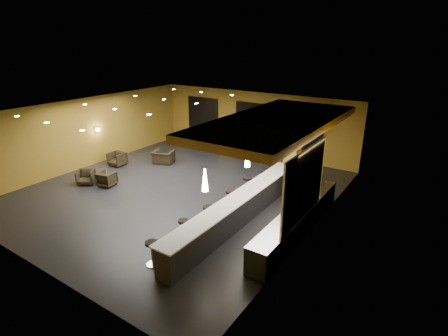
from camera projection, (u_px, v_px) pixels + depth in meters
The scene contains 35 objects.
floor at pixel (180, 191), 15.32m from camera, with size 12.00×13.00×0.10m, color black.
ceiling at pixel (176, 110), 14.06m from camera, with size 12.00×13.00×0.10m, color black.
wall_back at pixel (254, 123), 19.80m from camera, with size 12.00×0.10×3.50m, color olive.
wall_front at pixel (21, 213), 9.57m from camera, with size 12.00×0.10×3.50m, color olive.
wall_left at pixel (87, 132), 17.82m from camera, with size 0.10×13.00×3.50m, color olive.
wall_right at pixel (317, 183), 11.55m from camera, with size 0.10×13.00×3.50m, color olive.
wood_soffit at pixel (277, 122), 12.84m from camera, with size 3.60×8.00×0.28m, color #BD8C37.
window_left at pixel (203, 117), 21.55m from camera, with size 2.20×0.06×2.40m, color black.
window_center at pixel (253, 124), 19.74m from camera, with size 2.20×0.06×2.40m, color black.
window_right at pixel (303, 131), 18.18m from camera, with size 2.20×0.06×2.40m, color black.
tile_backsplash at pixel (304, 186), 10.73m from camera, with size 0.06×3.20×2.40m, color white.
bar_counter at pixel (239, 210), 12.45m from camera, with size 0.60×8.00×1.00m, color black.
bar_top at pixel (239, 197), 12.27m from camera, with size 0.78×8.10×0.05m, color silver.
prep_counter at pixel (297, 221), 11.83m from camera, with size 0.70×6.00×0.86m, color black.
prep_top at pixel (298, 209), 11.67m from camera, with size 0.72×6.00×0.03m, color silver.
wall_shelf_lower at pixel (296, 199), 10.79m from camera, with size 0.30×1.50×0.03m, color silver.
wall_shelf_upper at pixel (298, 185), 10.63m from camera, with size 0.30×1.50×0.03m, color silver.
column at pixel (293, 146), 15.61m from camera, with size 0.60×0.60×3.50m, color #A09223.
wall_sconce at pixel (98, 130), 18.11m from camera, with size 0.22×0.22×0.22m, color #FFE5B2.
pendant_0 at pixel (205, 180), 10.24m from camera, with size 0.20×0.20×0.70m, color white.
pendant_1 at pixel (247, 157), 12.20m from camera, with size 0.20×0.20×0.70m, color white.
pendant_2 at pixel (278, 141), 14.15m from camera, with size 0.20×0.20×0.70m, color white.
staff_a at pixel (294, 185), 13.76m from camera, with size 0.60×0.40×1.66m, color black.
staff_b at pixel (301, 175), 14.43m from camera, with size 0.90×0.70×1.86m, color black.
staff_c at pixel (314, 181), 13.92m from camera, with size 0.89×0.58×1.82m, color black.
armchair_a at pixel (86, 177), 15.88m from camera, with size 0.71×0.73×0.67m, color black.
armchair_b at pixel (107, 179), 15.68m from camera, with size 0.71×0.73×0.67m, color black.
armchair_c at pixel (117, 159), 18.20m from camera, with size 0.76×0.78×0.71m, color black.
armchair_d at pixel (163, 157), 18.53m from camera, with size 1.04×0.91×0.68m, color black.
bar_stool_0 at pixel (152, 250), 10.10m from camera, with size 0.39×0.39×0.77m.
bar_stool_1 at pixel (184, 227), 11.39m from camera, with size 0.37×0.37×0.73m.
bar_stool_2 at pixel (208, 213), 12.24m from camera, with size 0.38×0.38×0.76m.
bar_stool_3 at pixel (231, 198), 13.32m from camera, with size 0.42×0.42×0.83m.
bar_stool_4 at pixel (247, 184), 14.61m from camera, with size 0.42×0.42×0.83m.
bar_stool_5 at pixel (265, 176), 15.39m from camera, with size 0.43×0.43×0.85m.
Camera 1 is at (9.36, -10.59, 6.25)m, focal length 28.00 mm.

